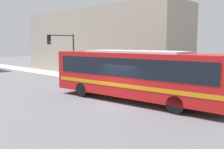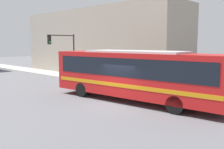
{
  "view_description": "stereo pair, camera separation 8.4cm",
  "coord_description": "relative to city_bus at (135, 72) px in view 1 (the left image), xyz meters",
  "views": [
    {
      "loc": [
        -11.47,
        -10.27,
        3.83
      ],
      "look_at": [
        2.39,
        2.72,
        1.46
      ],
      "focal_mm": 40.0,
      "sensor_mm": 36.0,
      "label": 1
    },
    {
      "loc": [
        -11.41,
        -10.33,
        3.83
      ],
      "look_at": [
        2.39,
        2.72,
        1.46
      ],
      "focal_mm": 40.0,
      "sensor_mm": 36.0,
      "label": 2
    }
  ],
  "objects": [
    {
      "name": "ground_plane",
      "position": [
        -1.39,
        0.28,
        -1.95
      ],
      "size": [
        120.0,
        120.0,
        0.0
      ],
      "primitive_type": "plane",
      "color": "slate"
    },
    {
      "name": "fire_hydrant",
      "position": [
        3.71,
        4.2,
        -1.4
      ],
      "size": [
        0.21,
        0.28,
        0.79
      ],
      "color": "#999999",
      "rests_on": "sidewalk"
    },
    {
      "name": "city_bus",
      "position": [
        0.0,
        0.0,
        0.0
      ],
      "size": [
        3.55,
        12.42,
        3.36
      ],
      "rotation": [
        0.0,
        0.0,
        0.08
      ],
      "color": "red",
      "rests_on": "ground_plane"
    },
    {
      "name": "building_facade",
      "position": [
        8.94,
        12.73,
        1.99
      ],
      "size": [
        6.0,
        22.91,
        7.87
      ],
      "color": "#9E9384",
      "rests_on": "ground_plane"
    },
    {
      "name": "traffic_light_pole",
      "position": [
        2.66,
        11.33,
        1.42
      ],
      "size": [
        3.28,
        0.35,
        4.64
      ],
      "color": "#2D2D2D",
      "rests_on": "sidewalk"
    },
    {
      "name": "sidewalk",
      "position": [
        4.52,
        20.28,
        -1.87
      ],
      "size": [
        2.83,
        70.0,
        0.15
      ],
      "color": "#B7B2A8",
      "rests_on": "ground_plane"
    }
  ]
}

